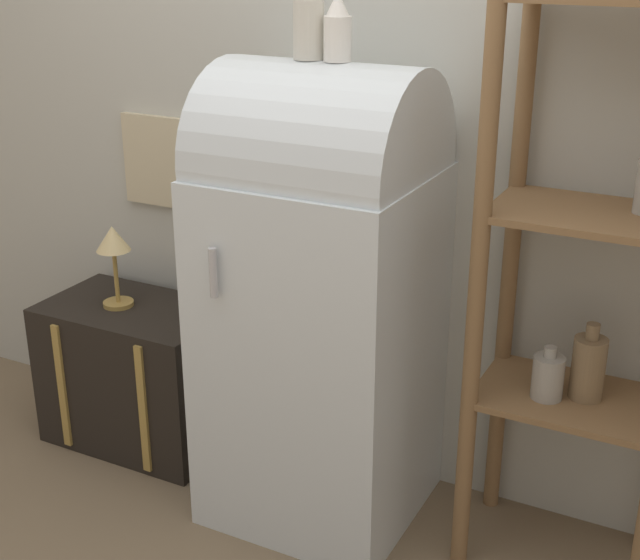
{
  "coord_description": "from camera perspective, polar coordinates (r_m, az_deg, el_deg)",
  "views": [
    {
      "loc": [
        1.17,
        -2.01,
        1.82
      ],
      "look_at": [
        -0.0,
        0.25,
        0.81
      ],
      "focal_mm": 50.0,
      "sensor_mm": 36.0,
      "label": 1
    }
  ],
  "objects": [
    {
      "name": "wall_back",
      "position": [
        2.88,
        3.01,
        12.26
      ],
      "size": [
        7.0,
        0.09,
        2.7
      ],
      "color": "#B7B7AD",
      "rests_on": "ground_plane"
    },
    {
      "name": "suitcase_trunk",
      "position": [
        3.41,
        -11.52,
        -5.88
      ],
      "size": [
        0.67,
        0.42,
        0.54
      ],
      "color": "black",
      "rests_on": "ground_plane"
    },
    {
      "name": "vase_left",
      "position": [
        2.59,
        -0.74,
        16.5
      ],
      "size": [
        0.09,
        0.09,
        0.25
      ],
      "color": "beige",
      "rests_on": "refrigerator"
    },
    {
      "name": "refrigerator",
      "position": [
        2.75,
        0.05,
        -0.8
      ],
      "size": [
        0.64,
        0.63,
        1.47
      ],
      "color": "silver",
      "rests_on": "ground_plane"
    },
    {
      "name": "desk_lamp",
      "position": [
        3.24,
        -13.08,
        2.02
      ],
      "size": [
        0.12,
        0.12,
        0.3
      ],
      "color": "#AD8942",
      "rests_on": "suitcase_trunk"
    },
    {
      "name": "shelf_unit",
      "position": [
        2.55,
        16.75,
        0.09
      ],
      "size": [
        0.57,
        0.38,
        1.67
      ],
      "color": "olive",
      "rests_on": "ground_plane"
    },
    {
      "name": "ground_plane",
      "position": [
        2.95,
        -2.27,
        -16.42
      ],
      "size": [
        12.0,
        12.0,
        0.0
      ],
      "primitive_type": "plane",
      "color": "#7A664C"
    },
    {
      "name": "vase_center",
      "position": [
        2.54,
        1.13,
        15.76
      ],
      "size": [
        0.08,
        0.08,
        0.19
      ],
      "color": "white",
      "rests_on": "refrigerator"
    }
  ]
}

